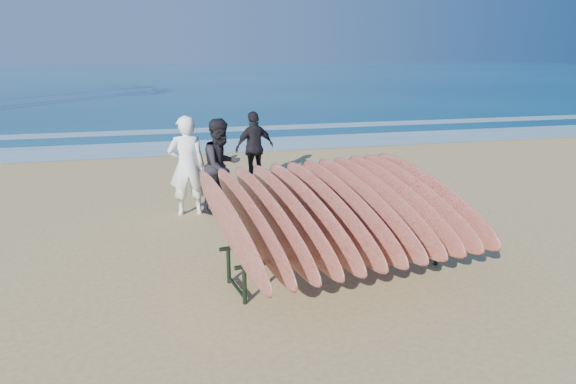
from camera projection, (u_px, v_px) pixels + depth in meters
name	position (u px, v px, depth m)	size (l,w,h in m)	color
ground	(301.00, 270.00, 7.34)	(120.00, 120.00, 0.00)	tan
ocean	(177.00, 76.00, 58.80)	(160.00, 160.00, 0.00)	navy
foam_near	(221.00, 146.00, 16.70)	(160.00, 160.00, 0.00)	white
foam_far	(211.00, 130.00, 19.97)	(160.00, 160.00, 0.00)	white
surfboard_rack	(338.00, 209.00, 6.99)	(3.65, 3.50, 1.57)	black
person_white	(187.00, 166.00, 9.61)	(0.69, 0.45, 1.89)	white
person_dark_a	(222.00, 166.00, 9.78)	(0.88, 0.68, 1.81)	black
person_dark_b	(255.00, 147.00, 11.95)	(0.98, 0.41, 1.68)	black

